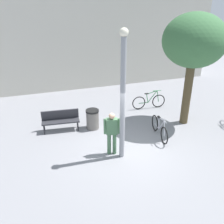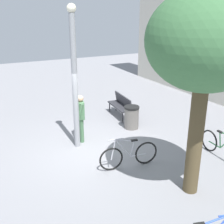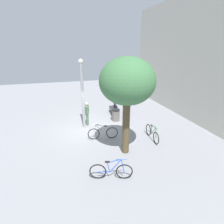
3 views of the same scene
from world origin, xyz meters
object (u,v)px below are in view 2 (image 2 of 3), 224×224
(bicycle_silver, at_px, (129,155))
(trash_bin, at_px, (132,117))
(lamppost, at_px, (74,75))
(plaza_tree, at_px, (206,43))
(person_by_lamppost, at_px, (81,115))
(bicycle_green, at_px, (222,147))
(park_bench, at_px, (121,104))

(bicycle_silver, bearing_deg, trash_bin, 147.06)
(lamppost, height_order, plaza_tree, plaza_tree)
(person_by_lamppost, height_order, bicycle_silver, person_by_lamppost)
(bicycle_green, distance_m, bicycle_silver, 2.94)
(trash_bin, bearing_deg, person_by_lamppost, -85.16)
(lamppost, distance_m, bicycle_silver, 2.97)
(park_bench, height_order, bicycle_silver, bicycle_silver)
(bicycle_green, bearing_deg, trash_bin, -160.11)
(person_by_lamppost, distance_m, park_bench, 2.92)
(plaza_tree, bearing_deg, park_bench, 168.94)
(park_bench, height_order, plaza_tree, plaza_tree)
(park_bench, distance_m, trash_bin, 1.39)
(plaza_tree, xyz_separation_m, bicycle_silver, (-1.71, -0.80, -3.30))
(park_bench, xyz_separation_m, bicycle_silver, (3.81, -1.88, -0.16))
(park_bench, distance_m, plaza_tree, 6.45)
(person_by_lamppost, bearing_deg, bicycle_green, 46.78)
(person_by_lamppost, xyz_separation_m, bicycle_green, (3.16, 3.36, -0.58))
(person_by_lamppost, distance_m, plaza_tree, 5.01)
(plaza_tree, height_order, trash_bin, plaza_tree)
(trash_bin, bearing_deg, lamppost, -78.88)
(person_by_lamppost, bearing_deg, trash_bin, 94.84)
(park_bench, bearing_deg, plaza_tree, -11.06)
(person_by_lamppost, relative_size, park_bench, 1.02)
(trash_bin, bearing_deg, plaza_tree, -10.70)
(park_bench, bearing_deg, person_by_lamppost, -57.77)
(park_bench, xyz_separation_m, plaza_tree, (5.53, -1.08, 3.14))
(person_by_lamppost, relative_size, trash_bin, 1.88)
(person_by_lamppost, relative_size, bicycle_green, 0.92)
(plaza_tree, height_order, bicycle_silver, plaza_tree)
(plaza_tree, relative_size, bicycle_green, 2.68)
(lamppost, relative_size, bicycle_silver, 2.52)
(person_by_lamppost, height_order, plaza_tree, plaza_tree)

